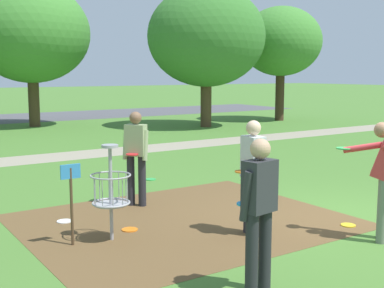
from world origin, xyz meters
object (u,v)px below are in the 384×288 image
Objects in this scene: frisbee_near_basket at (348,225)px; frisbee_mid_grass at (64,221)px; player_waiting_left at (136,153)px; frisbee_by_tee at (253,212)px; tree_mid_center at (206,37)px; frisbee_far_right at (151,179)px; player_waiting_right at (259,207)px; tree_near_left at (31,33)px; player_foreground_watching at (383,173)px; frisbee_far_left at (130,230)px; tree_near_right at (281,42)px; player_throwing at (253,171)px; disc_golf_basket at (107,189)px.

frisbee_near_basket and frisbee_mid_grass have the same top height.
player_waiting_left reaches higher than frisbee_by_tee.
tree_mid_center reaches higher than frisbee_mid_grass.
frisbee_far_right is (-0.89, 4.79, 0.00)m from frisbee_near_basket.
tree_near_left reaches higher than player_waiting_right.
frisbee_far_left is (-2.78, 2.42, -0.98)m from player_foreground_watching.
player_foreground_watching reaches higher than frisbee_near_basket.
tree_near_left reaches higher than frisbee_far_right.
tree_near_right is (11.16, -3.91, -0.19)m from tree_near_left.
player_throwing and player_waiting_left have the same top height.
player_waiting_left is 1.00× the size of player_waiting_right.
player_waiting_right is 7.41× the size of frisbee_near_basket.
disc_golf_basket is at bearing -130.43° from tree_mid_center.
tree_near_right is at bearing 35.98° from frisbee_far_right.
tree_near_left is (3.85, 16.28, 3.34)m from disc_golf_basket.
tree_near_right is (12.44, 9.04, 3.89)m from frisbee_far_right.
frisbee_by_tee is 0.94× the size of frisbee_mid_grass.
player_foreground_watching is at bearing -33.59° from disc_golf_basket.
tree_mid_center is at bearing -34.75° from tree_near_left.
frisbee_far_right is at bearing 37.18° from frisbee_mid_grass.
player_foreground_watching is at bearing 8.08° from player_waiting_right.
tree_near_right is (14.53, 12.12, 3.89)m from frisbee_far_left.
player_throwing reaches higher than frisbee_far_right.
frisbee_far_left is (-0.15, 2.79, -0.96)m from player_waiting_right.
disc_golf_basket is 0.81× the size of player_foreground_watching.
player_foreground_watching is at bearing -128.94° from tree_near_right.
frisbee_far_left is (-1.42, 1.19, -0.96)m from player_throwing.
frisbee_far_left is 19.31m from tree_near_right.
frisbee_mid_grass is 0.99× the size of frisbee_far_left.
player_waiting_left is 15.33m from tree_near_left.
frisbee_far_right is (1.94, 5.87, -0.96)m from player_waiting_right.
player_waiting_left is 7.43× the size of frisbee_by_tee.
player_waiting_right is 0.28× the size of tree_mid_center.
frisbee_mid_grass is (-3.46, 3.40, -0.98)m from player_foreground_watching.
frisbee_far_left is at bearing -129.67° from tree_mid_center.
player_throwing is 6.92× the size of frisbee_far_left.
frisbee_mid_grass is (-0.82, 3.78, -0.96)m from player_waiting_right.
player_waiting_left is at bearing 118.67° from player_foreground_watching.
player_waiting_left is 6.98× the size of frisbee_mid_grass.
player_foreground_watching is at bearing -104.78° from frisbee_near_basket.
tree_near_left is (3.37, 16.03, 4.09)m from frisbee_far_left.
frisbee_near_basket is 0.04× the size of tree_near_right.
player_foreground_watching is 1.00× the size of player_waiting_right.
tree_near_right is at bearing 36.20° from frisbee_mid_grass.
tree_near_left reaches higher than frisbee_far_left.
player_waiting_right is 7.33× the size of frisbee_far_right.
tree_near_left is at bearing 88.18° from player_foreground_watching.
player_waiting_left is 2.44m from frisbee_far_right.
player_foreground_watching is 7.43× the size of frisbee_by_tee.
player_waiting_right is 7.43× the size of frisbee_by_tee.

